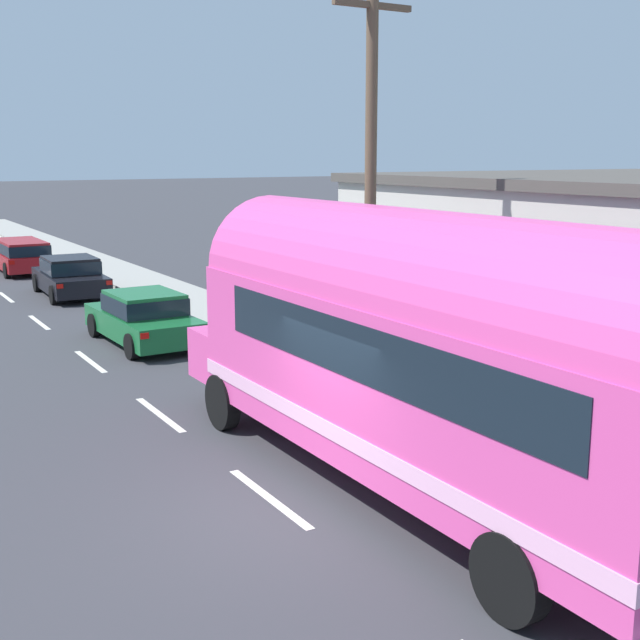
{
  "coord_description": "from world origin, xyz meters",
  "views": [
    {
      "loc": [
        -5.07,
        -9.35,
        4.86
      ],
      "look_at": [
        1.81,
        2.2,
        2.15
      ],
      "focal_mm": 46.41,
      "sensor_mm": 36.0,
      "label": 1
    }
  ],
  "objects_px": {
    "utility_pole": "(371,176)",
    "painted_bus": "(440,347)",
    "car_third": "(21,254)",
    "car_second": "(70,275)",
    "car_lead": "(144,316)"
  },
  "relations": [
    {
      "from": "utility_pole",
      "to": "car_third",
      "type": "height_order",
      "value": "utility_pole"
    },
    {
      "from": "utility_pole",
      "to": "car_second",
      "type": "bearing_deg",
      "value": 99.59
    },
    {
      "from": "car_second",
      "to": "car_third",
      "type": "xyz_separation_m",
      "value": [
        -0.28,
        6.93,
        0.07
      ]
    },
    {
      "from": "utility_pole",
      "to": "car_third",
      "type": "bearing_deg",
      "value": 97.29
    },
    {
      "from": "car_second",
      "to": "car_lead",
      "type": "bearing_deg",
      "value": -91.74
    },
    {
      "from": "utility_pole",
      "to": "car_lead",
      "type": "xyz_separation_m",
      "value": [
        -2.75,
        6.3,
        -3.69
      ]
    },
    {
      "from": "utility_pole",
      "to": "car_lead",
      "type": "height_order",
      "value": "utility_pole"
    },
    {
      "from": "car_third",
      "to": "painted_bus",
      "type": "bearing_deg",
      "value": -89.7
    },
    {
      "from": "car_second",
      "to": "utility_pole",
      "type": "bearing_deg",
      "value": -80.41
    },
    {
      "from": "car_third",
      "to": "car_lead",
      "type": "bearing_deg",
      "value": -89.92
    },
    {
      "from": "utility_pole",
      "to": "car_third",
      "type": "xyz_separation_m",
      "value": [
        -2.77,
        21.67,
        -3.63
      ]
    },
    {
      "from": "utility_pole",
      "to": "painted_bus",
      "type": "relative_size",
      "value": 0.72
    },
    {
      "from": "car_lead",
      "to": "car_third",
      "type": "bearing_deg",
      "value": 90.08
    },
    {
      "from": "utility_pole",
      "to": "car_lead",
      "type": "bearing_deg",
      "value": 113.55
    },
    {
      "from": "painted_bus",
      "to": "car_third",
      "type": "distance_m",
      "value": 27.27
    }
  ]
}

